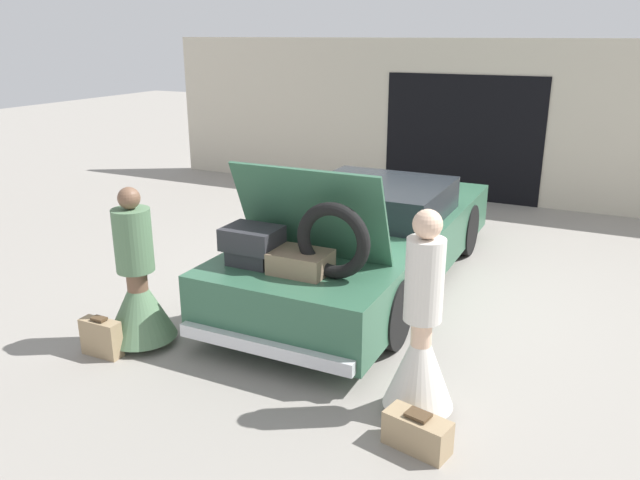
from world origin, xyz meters
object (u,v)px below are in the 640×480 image
car (368,238)px  person_left (138,291)px  suitcase_beside_right_person (417,432)px  suitcase_beside_left_person (101,338)px  person_right (421,344)px

car → person_left: car is taller
suitcase_beside_right_person → suitcase_beside_left_person: bearing=179.0°
person_left → person_right: 2.77m
suitcase_beside_left_person → person_right: bearing=7.4°
person_left → suitcase_beside_left_person: person_left is taller
person_left → person_right: bearing=103.1°
person_right → suitcase_beside_left_person: (-2.94, -0.38, -0.43)m
person_left → suitcase_beside_right_person: bearing=94.5°
person_left → suitcase_beside_right_person: person_left is taller
car → person_right: 2.76m
car → person_right: bearing=-59.9°
suitcase_beside_left_person → car: bearing=60.6°
person_right → suitcase_beside_right_person: size_ratio=3.24×
person_left → person_right: size_ratio=0.93×
car → suitcase_beside_right_person: bearing=-61.8°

